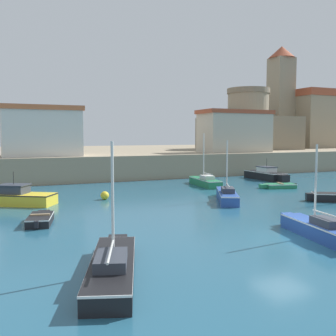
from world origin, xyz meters
name	(u,v)px	position (x,y,z in m)	size (l,w,h in m)	color
ground_plane	(283,238)	(0.00, 0.00, 0.00)	(200.00, 200.00, 0.00)	#235670
quay_seawall	(86,158)	(0.00, 44.71, 1.33)	(120.00, 40.00, 2.67)	gray
sailboat_green_0	(205,181)	(5.94, 18.35, 0.44)	(1.96, 5.79, 5.04)	#237A4C
sailboat_black_1	(113,266)	(-8.86, -1.82, 0.40)	(3.39, 6.67, 4.67)	black
dinghy_black_2	(41,219)	(-10.28, 7.77, 0.26)	(1.80, 3.38, 0.55)	black
sailboat_blue_3	(318,229)	(1.48, -0.76, 0.45)	(2.00, 5.65, 4.45)	#284C9E
motorboat_yellow_5	(15,197)	(-11.31, 14.62, 0.54)	(5.89, 4.46, 2.34)	yellow
dinghy_green_6	(279,186)	(11.35, 14.08, 0.23)	(3.48, 2.06, 0.49)	#237A4C
motorboat_black_7	(266,175)	(14.64, 20.21, 0.55)	(1.90, 6.10, 2.35)	black
sailboat_blue_8	(227,195)	(3.22, 10.06, 0.45)	(3.63, 5.80, 4.49)	#284C9E
mooring_buoy	(105,195)	(-4.98, 14.20, 0.32)	(0.64, 0.64, 0.64)	yellow
church	(301,117)	(39.13, 42.06, 8.16)	(15.11, 15.50, 17.27)	gray
fortress	(248,128)	(24.00, 37.12, 5.91)	(12.20, 12.20, 9.42)	#796C57
harbor_shed_near_wharf	(41,131)	(-8.00, 28.95, 5.30)	(8.21, 5.95, 5.22)	silver
harbor_shed_mid_row	(235,131)	(16.00, 28.65, 5.39)	(9.37, 4.56, 5.39)	#BCB29E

